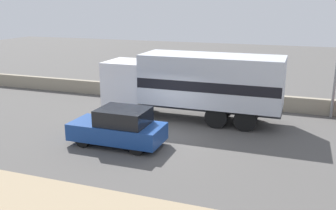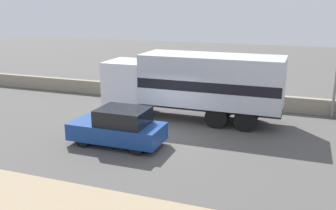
% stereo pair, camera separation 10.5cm
% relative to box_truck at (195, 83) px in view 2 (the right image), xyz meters
% --- Properties ---
extents(ground_plane, '(80.00, 80.00, 0.00)m').
position_rel_box_truck_xyz_m(ground_plane, '(-0.72, -3.09, -1.89)').
color(ground_plane, '#514F4C').
extents(stone_wall_backdrop, '(60.00, 0.35, 0.83)m').
position_rel_box_truck_xyz_m(stone_wall_backdrop, '(-0.72, 3.08, -1.48)').
color(stone_wall_backdrop, gray).
rests_on(stone_wall_backdrop, ground_plane).
extents(box_truck, '(8.91, 2.45, 3.28)m').
position_rel_box_truck_xyz_m(box_truck, '(0.00, 0.00, 0.00)').
color(box_truck, silver).
rests_on(box_truck, ground_plane).
extents(car_hatchback, '(3.86, 1.72, 1.57)m').
position_rel_box_truck_xyz_m(car_hatchback, '(-1.95, -4.45, -1.13)').
color(car_hatchback, navy).
rests_on(car_hatchback, ground_plane).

